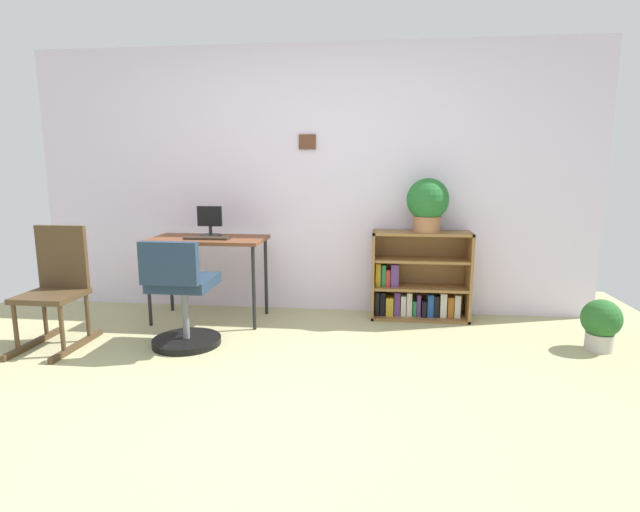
{
  "coord_description": "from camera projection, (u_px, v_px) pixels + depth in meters",
  "views": [
    {
      "loc": [
        0.63,
        -2.44,
        1.34
      ],
      "look_at": [
        0.18,
        1.4,
        0.65
      ],
      "focal_mm": 27.61,
      "sensor_mm": 36.0,
      "label": 1
    }
  ],
  "objects": [
    {
      "name": "potted_plant_on_shelf",
      "position": [
        428.0,
        203.0,
        4.25
      ],
      "size": [
        0.37,
        0.37,
        0.47
      ],
      "color": "#9E6642",
      "rests_on": "bookshelf_low"
    },
    {
      "name": "desk",
      "position": [
        208.0,
        245.0,
        4.3
      ],
      "size": [
        1.0,
        0.54,
        0.74
      ],
      "color": "brown",
      "rests_on": "ground_plane"
    },
    {
      "name": "rocking_chair",
      "position": [
        56.0,
        286.0,
        3.73
      ],
      "size": [
        0.42,
        0.64,
        0.91
      ],
      "color": "#483520",
      "rests_on": "ground_plane"
    },
    {
      "name": "potted_plant_floor",
      "position": [
        601.0,
        323.0,
        3.64
      ],
      "size": [
        0.28,
        0.28,
        0.39
      ],
      "color": "#B7B2A8",
      "rests_on": "ground_plane"
    },
    {
      "name": "ground_plane",
      "position": [
        258.0,
        416.0,
        2.7
      ],
      "size": [
        6.24,
        6.24,
        0.0
      ],
      "primitive_type": "plane",
      "color": "tan"
    },
    {
      "name": "keyboard",
      "position": [
        207.0,
        238.0,
        4.2
      ],
      "size": [
        0.38,
        0.13,
        0.02
      ],
      "primitive_type": "cube",
      "color": "#2E2419",
      "rests_on": "desk"
    },
    {
      "name": "wall_back",
      "position": [
        310.0,
        181.0,
        4.58
      ],
      "size": [
        5.2,
        0.12,
        2.43
      ],
      "color": "silver",
      "rests_on": "ground_plane"
    },
    {
      "name": "monitor",
      "position": [
        210.0,
        223.0,
        4.38
      ],
      "size": [
        0.22,
        0.19,
        0.27
      ],
      "color": "#262628",
      "rests_on": "desk"
    },
    {
      "name": "office_chair",
      "position": [
        182.0,
        300.0,
        3.67
      ],
      "size": [
        0.52,
        0.55,
        0.84
      ],
      "color": "black",
      "rests_on": "ground_plane"
    },
    {
      "name": "bookshelf_low",
      "position": [
        417.0,
        280.0,
        4.43
      ],
      "size": [
        0.86,
        0.3,
        0.79
      ],
      "color": "olive",
      "rests_on": "ground_plane"
    }
  ]
}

